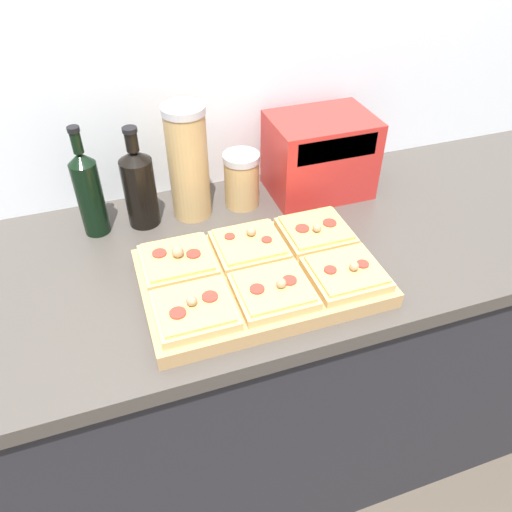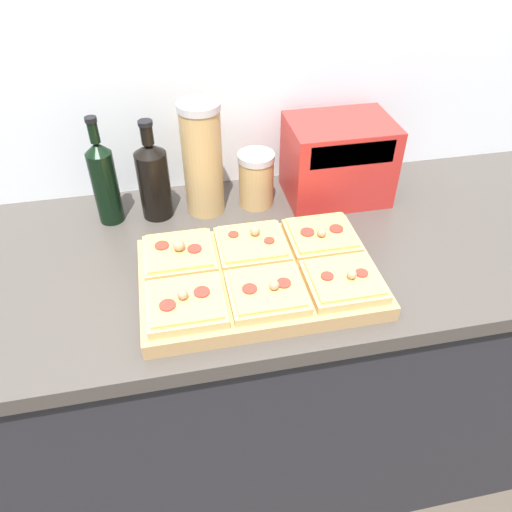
# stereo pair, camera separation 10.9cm
# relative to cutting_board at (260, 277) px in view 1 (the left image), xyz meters

# --- Properties ---
(wall_back) EXTENTS (6.00, 0.06, 2.50)m
(wall_back) POSITION_rel_cutting_board_xyz_m (-0.08, 0.48, 0.32)
(wall_back) COLOR silver
(wall_back) RESTS_ON ground_plane
(kitchen_counter) EXTENTS (2.63, 0.67, 0.91)m
(kitchen_counter) POSITION_rel_cutting_board_xyz_m (-0.08, 0.12, -0.47)
(kitchen_counter) COLOR #232328
(kitchen_counter) RESTS_ON ground_plane
(cutting_board) EXTENTS (0.51, 0.33, 0.04)m
(cutting_board) POSITION_rel_cutting_board_xyz_m (0.00, 0.00, 0.00)
(cutting_board) COLOR tan
(cutting_board) RESTS_ON kitchen_counter
(pizza_slice_back_left) EXTENTS (0.16, 0.15, 0.05)m
(pizza_slice_back_left) POSITION_rel_cutting_board_xyz_m (-0.17, 0.08, 0.03)
(pizza_slice_back_left) COLOR tan
(pizza_slice_back_left) RESTS_ON cutting_board
(pizza_slice_back_center) EXTENTS (0.16, 0.15, 0.05)m
(pizza_slice_back_center) POSITION_rel_cutting_board_xyz_m (0.00, 0.08, 0.03)
(pizza_slice_back_center) COLOR tan
(pizza_slice_back_center) RESTS_ON cutting_board
(pizza_slice_back_right) EXTENTS (0.16, 0.15, 0.05)m
(pizza_slice_back_right) POSITION_rel_cutting_board_xyz_m (0.17, 0.08, 0.03)
(pizza_slice_back_right) COLOR tan
(pizza_slice_back_right) RESTS_ON cutting_board
(pizza_slice_front_left) EXTENTS (0.16, 0.15, 0.05)m
(pizza_slice_front_left) POSITION_rel_cutting_board_xyz_m (-0.17, -0.08, 0.03)
(pizza_slice_front_left) COLOR tan
(pizza_slice_front_left) RESTS_ON cutting_board
(pizza_slice_front_center) EXTENTS (0.16, 0.15, 0.05)m
(pizza_slice_front_center) POSITION_rel_cutting_board_xyz_m (0.00, -0.08, 0.03)
(pizza_slice_front_center) COLOR tan
(pizza_slice_front_center) RESTS_ON cutting_board
(pizza_slice_front_right) EXTENTS (0.16, 0.15, 0.05)m
(pizza_slice_front_right) POSITION_rel_cutting_board_xyz_m (0.17, -0.08, 0.03)
(pizza_slice_front_right) COLOR tan
(pizza_slice_front_right) RESTS_ON cutting_board
(olive_oil_bottle) EXTENTS (0.06, 0.06, 0.28)m
(olive_oil_bottle) POSITION_rel_cutting_board_xyz_m (-0.32, 0.32, 0.10)
(olive_oil_bottle) COLOR black
(olive_oil_bottle) RESTS_ON kitchen_counter
(wine_bottle) EXTENTS (0.08, 0.08, 0.26)m
(wine_bottle) POSITION_rel_cutting_board_xyz_m (-0.20, 0.32, 0.09)
(wine_bottle) COLOR black
(wine_bottle) RESTS_ON kitchen_counter
(grain_jar_tall) EXTENTS (0.10, 0.10, 0.30)m
(grain_jar_tall) POSITION_rel_cutting_board_xyz_m (-0.08, 0.32, 0.13)
(grain_jar_tall) COLOR tan
(grain_jar_tall) RESTS_ON kitchen_counter
(grain_jar_short) EXTENTS (0.10, 0.10, 0.15)m
(grain_jar_short) POSITION_rel_cutting_board_xyz_m (0.06, 0.32, 0.06)
(grain_jar_short) COLOR tan
(grain_jar_short) RESTS_ON kitchen_counter
(toaster_oven) EXTENTS (0.29, 0.20, 0.22)m
(toaster_oven) POSITION_rel_cutting_board_xyz_m (0.28, 0.32, 0.09)
(toaster_oven) COLOR red
(toaster_oven) RESTS_ON kitchen_counter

